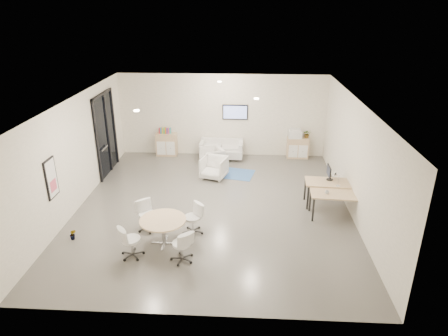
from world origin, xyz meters
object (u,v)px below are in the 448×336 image
object	(u,v)px
armchair_right	(214,167)
desk_front	(336,196)
armchair_left	(212,156)
round_table	(163,222)
loveseat	(222,150)
sideboard_left	(167,144)
desk_rear	(330,184)
sideboard_right	(298,148)

from	to	relation	value
armchair_right	desk_front	bearing A→B (deg)	-18.43
armchair_left	round_table	world-z (taller)	armchair_left
desk_front	loveseat	bearing A→B (deg)	131.91
sideboard_left	loveseat	distance (m)	2.21
round_table	sideboard_left	bearing A→B (deg)	100.06
desk_rear	desk_front	bearing A→B (deg)	-84.78
sideboard_right	desk_front	world-z (taller)	sideboard_right
sideboard_right	sideboard_left	bearing A→B (deg)	-179.91
desk_rear	round_table	distance (m)	5.12
sideboard_left	desk_rear	size ratio (longest dim) A/B	0.60
desk_rear	armchair_left	bearing A→B (deg)	146.78
loveseat	sideboard_left	bearing A→B (deg)	177.27
loveseat	armchair_left	world-z (taller)	armchair_left
sideboard_right	loveseat	xyz separation A→B (m)	(-2.97, -0.19, -0.07)
sideboard_right	round_table	size ratio (longest dim) A/B	0.71
desk_front	sideboard_right	bearing A→B (deg)	100.27
sideboard_left	loveseat	world-z (taller)	sideboard_left
loveseat	desk_rear	bearing A→B (deg)	-45.28
desk_rear	desk_front	size ratio (longest dim) A/B	1.06
armchair_left	desk_rear	xyz separation A→B (m)	(3.77, -2.85, 0.28)
armchair_right	round_table	world-z (taller)	armchair_right
armchair_right	desk_front	distance (m)	4.43
sideboard_left	sideboard_right	bearing A→B (deg)	0.09
sideboard_left	sideboard_right	world-z (taller)	sideboard_left
armchair_left	armchair_right	world-z (taller)	armchair_right
armchair_right	sideboard_right	bearing A→B (deg)	50.77
desk_rear	round_table	xyz separation A→B (m)	(-4.54, -2.37, -0.06)
sideboard_left	sideboard_right	size ratio (longest dim) A/B	1.10
armchair_left	round_table	distance (m)	5.28
loveseat	desk_front	xyz separation A→B (m)	(3.48, -4.46, 0.31)
armchair_right	armchair_left	bearing A→B (deg)	115.24
sideboard_right	armchair_right	world-z (taller)	armchair_right
loveseat	armchair_right	xyz separation A→B (m)	(-0.15, -1.93, 0.08)
sideboard_right	desk_rear	distance (m)	3.99
desk_rear	round_table	world-z (taller)	desk_rear
armchair_left	armchair_right	xyz separation A→B (m)	(0.16, -1.02, 0.02)
loveseat	round_table	distance (m)	6.22
sideboard_right	armchair_left	bearing A→B (deg)	-161.39
desk_rear	loveseat	bearing A→B (deg)	136.55
armchair_left	desk_front	bearing A→B (deg)	24.32
sideboard_right	armchair_right	distance (m)	3.77
armchair_right	round_table	size ratio (longest dim) A/B	0.72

